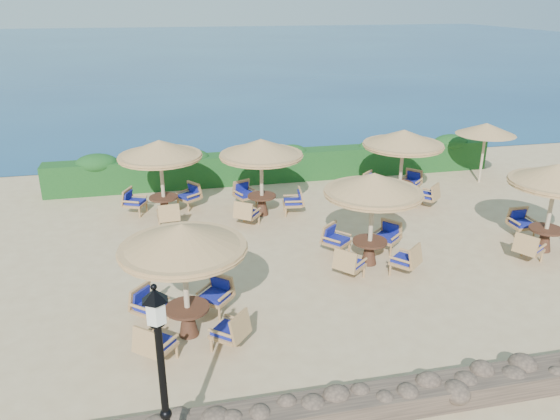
# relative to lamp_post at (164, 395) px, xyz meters

# --- Properties ---
(ground) EXTENTS (120.00, 120.00, 0.00)m
(ground) POSITION_rel_lamp_post_xyz_m (4.80, 6.80, -1.55)
(ground) COLOR tan
(ground) RESTS_ON ground
(sea) EXTENTS (160.00, 160.00, 0.00)m
(sea) POSITION_rel_lamp_post_xyz_m (4.80, 76.80, -1.55)
(sea) COLOR navy
(sea) RESTS_ON ground
(hedge) EXTENTS (18.00, 0.90, 1.20)m
(hedge) POSITION_rel_lamp_post_xyz_m (4.80, 14.00, -0.95)
(hedge) COLOR #143E18
(hedge) RESTS_ON ground
(stone_wall) EXTENTS (15.00, 0.65, 0.44)m
(stone_wall) POSITION_rel_lamp_post_xyz_m (4.80, 0.60, -1.33)
(stone_wall) COLOR brown
(stone_wall) RESTS_ON ground
(lamp_post) EXTENTS (0.44, 0.44, 3.31)m
(lamp_post) POSITION_rel_lamp_post_xyz_m (0.00, 0.00, 0.00)
(lamp_post) COLOR black
(lamp_post) RESTS_ON ground
(extra_parasol) EXTENTS (2.30, 2.30, 2.41)m
(extra_parasol) POSITION_rel_lamp_post_xyz_m (12.60, 12.00, 0.62)
(extra_parasol) COLOR #C6AF8B
(extra_parasol) RESTS_ON ground
(cafe_set_0) EXTENTS (2.71, 2.71, 2.65)m
(cafe_set_0) POSITION_rel_lamp_post_xyz_m (0.51, 3.77, 0.25)
(cafe_set_0) COLOR #C6AF8B
(cafe_set_0) RESTS_ON ground
(cafe_set_1) EXTENTS (2.67, 2.67, 2.65)m
(cafe_set_1) POSITION_rel_lamp_post_xyz_m (5.64, 6.17, 0.24)
(cafe_set_1) COLOR #C6AF8B
(cafe_set_1) RESTS_ON ground
(cafe_set_2) EXTENTS (2.77, 2.70, 2.65)m
(cafe_set_2) POSITION_rel_lamp_post_xyz_m (10.94, 5.85, 0.31)
(cafe_set_2) COLOR #C6AF8B
(cafe_set_2) RESTS_ON ground
(cafe_set_3) EXTENTS (2.80, 2.81, 2.65)m
(cafe_set_3) POSITION_rel_lamp_post_xyz_m (0.16, 11.00, 0.35)
(cafe_set_3) COLOR #C6AF8B
(cafe_set_3) RESTS_ON ground
(cafe_set_4) EXTENTS (2.82, 2.82, 2.65)m
(cafe_set_4) POSITION_rel_lamp_post_xyz_m (3.41, 10.43, 0.36)
(cafe_set_4) COLOR #C6AF8B
(cafe_set_4) RESTS_ON ground
(cafe_set_5) EXTENTS (2.85, 2.85, 2.65)m
(cafe_set_5) POSITION_rel_lamp_post_xyz_m (8.52, 10.65, 0.28)
(cafe_set_5) COLOR #C6AF8B
(cafe_set_5) RESTS_ON ground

